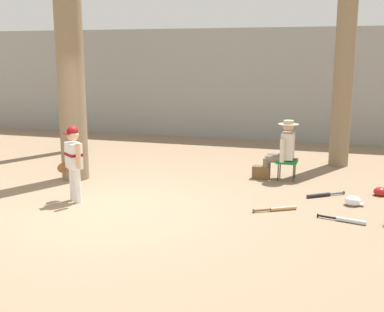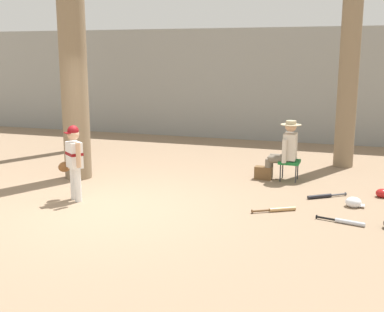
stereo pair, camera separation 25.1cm
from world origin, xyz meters
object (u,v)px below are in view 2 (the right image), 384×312
object	(u,v)px
folding_stool	(289,163)
seated_spectator	(285,149)
bat_black_composite	(323,196)
batting_helmet_white	(354,202)
tree_far_left	(79,42)
tree_near_player	(73,56)
bat_wood_tan	(279,210)
young_ballplayer	(74,158)
batting_helmet_red	(383,193)
handbag_beside_stool	(263,173)
bat_aluminum_silver	(346,222)
tree_behind_spectator	(349,73)

from	to	relation	value
folding_stool	seated_spectator	distance (m)	0.29
bat_black_composite	batting_helmet_white	distance (m)	0.63
tree_far_left	bat_black_composite	distance (m)	7.32
seated_spectator	bat_black_composite	xyz separation A→B (m)	(0.82, -1.04, -0.61)
tree_near_player	bat_wood_tan	world-z (taller)	tree_near_player
young_ballplayer	bat_wood_tan	world-z (taller)	young_ballplayer
folding_stool	tree_far_left	xyz separation A→B (m)	(-5.56, 1.57, 2.40)
tree_near_player	tree_far_left	size ratio (longest dim) A/B	0.91
folding_stool	bat_wood_tan	bearing A→B (deg)	-87.22
bat_wood_tan	bat_black_composite	world-z (taller)	same
tree_far_left	batting_helmet_red	world-z (taller)	tree_far_left
tree_near_player	batting_helmet_red	xyz separation A→B (m)	(5.83, 0.43, -2.36)
handbag_beside_stool	bat_aluminum_silver	bearing A→B (deg)	-53.92
seated_spectator	tree_near_player	bearing A→B (deg)	-164.80
tree_far_left	bat_black_composite	world-z (taller)	tree_far_left
seated_spectator	batting_helmet_white	bearing A→B (deg)	-46.54
young_ballplayer	folding_stool	world-z (taller)	young_ballplayer
batting_helmet_red	batting_helmet_white	size ratio (longest dim) A/B	0.91
tree_near_player	tree_far_left	xyz separation A→B (m)	(-1.44, 2.66, 0.34)
handbag_beside_stool	bat_aluminum_silver	distance (m)	2.77
handbag_beside_stool	batting_helmet_white	xyz separation A→B (m)	(1.73, -1.34, -0.05)
bat_wood_tan	bat_black_composite	bearing A→B (deg)	58.04
young_ballplayer	batting_helmet_white	distance (m)	4.74
batting_helmet_white	young_ballplayer	bearing A→B (deg)	-166.56
tree_near_player	bat_black_composite	bearing A→B (deg)	0.59
young_ballplayer	bat_black_composite	xyz separation A→B (m)	(4.05, 1.45, -0.71)
tree_far_left	batting_helmet_white	xyz separation A→B (m)	(6.79, -2.98, -2.69)
young_ballplayer	handbag_beside_stool	bearing A→B (deg)	40.61
bat_wood_tan	seated_spectator	bearing A→B (deg)	95.54
young_ballplayer	seated_spectator	size ratio (longest dim) A/B	1.09
handbag_beside_stool	batting_helmet_red	distance (m)	2.30
tree_far_left	bat_black_composite	size ratio (longest dim) A/B	9.40
handbag_beside_stool	batting_helmet_red	bearing A→B (deg)	-15.02
young_ballplayer	batting_helmet_white	bearing A→B (deg)	13.44
bat_aluminum_silver	tree_near_player	bearing A→B (deg)	166.92
tree_behind_spectator	bat_aluminum_silver	size ratio (longest dim) A/B	6.57
tree_near_player	tree_behind_spectator	world-z (taller)	tree_near_player
bat_aluminum_silver	tree_behind_spectator	bearing A→B (deg)	91.99
bat_wood_tan	bat_black_composite	xyz separation A→B (m)	(0.62, 0.99, 0.00)
batting_helmet_white	folding_stool	bearing A→B (deg)	131.30
young_ballplayer	tree_far_left	distance (m)	5.06
tree_near_player	batting_helmet_white	distance (m)	5.85
bat_aluminum_silver	bat_black_composite	bearing A→B (deg)	108.11
tree_near_player	folding_stool	size ratio (longest dim) A/B	13.64
handbag_beside_stool	tree_behind_spectator	bearing A→B (deg)	48.94
young_ballplayer	bat_wood_tan	xyz separation A→B (m)	(3.43, 0.46, -0.71)
folding_stool	tree_near_player	bearing A→B (deg)	-165.17
young_ballplayer	seated_spectator	distance (m)	4.09
bat_wood_tan	bat_aluminum_silver	bearing A→B (deg)	-15.03
bat_aluminum_silver	batting_helmet_white	distance (m)	0.91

